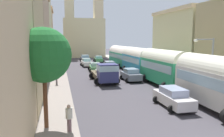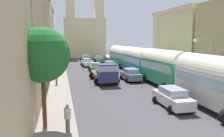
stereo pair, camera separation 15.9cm
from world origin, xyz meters
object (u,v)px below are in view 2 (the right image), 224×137
object	(u,v)px
parked_bus_2	(137,59)
car_6	(99,59)
car_4	(131,75)
pedestrian_1	(56,77)
cargo_truck_0	(105,73)
car_1	(87,63)
parked_bus_3	(122,55)
car_5	(110,65)
parked_bus_0	(216,80)
pedestrian_2	(68,117)
car_3	(172,98)
car_2	(86,59)
parked_bus_1	(164,66)
streetlamp_near	(208,62)
car_0	(95,67)

from	to	relation	value
parked_bus_2	car_6	world-z (taller)	parked_bus_2
parked_bus_2	car_4	world-z (taller)	parked_bus_2
pedestrian_1	cargo_truck_0	bearing A→B (deg)	1.82
cargo_truck_0	car_1	world-z (taller)	cargo_truck_0
pedestrian_1	car_6	bearing A→B (deg)	69.21
parked_bus_3	car_6	distance (m)	9.56
car_5	pedestrian_1	world-z (taller)	pedestrian_1
parked_bus_0	pedestrian_1	xyz separation A→B (m)	(-12.01, 12.13, -1.30)
parked_bus_0	pedestrian_2	xyz separation A→B (m)	(-11.17, -1.76, -1.37)
car_6	parked_bus_3	bearing A→B (deg)	-71.74
car_3	car_5	xyz separation A→B (m)	(-0.36, 21.98, -0.05)
parked_bus_2	car_1	xyz separation A→B (m)	(-6.56, 10.77, -1.47)
car_3	car_2	bearing A→B (deg)	94.97
car_2	parked_bus_3	bearing A→B (deg)	-59.04
parked_bus_1	car_4	bearing A→B (deg)	124.67
parked_bus_0	parked_bus_3	world-z (taller)	parked_bus_0
car_5	car_6	size ratio (longest dim) A/B	1.15
car_4	car_6	size ratio (longest dim) A/B	1.00
streetlamp_near	pedestrian_2	bearing A→B (deg)	-158.80
car_3	streetlamp_near	size ratio (longest dim) A/B	0.79
car_1	car_4	world-z (taller)	car_4
parked_bus_2	car_5	size ratio (longest dim) A/B	1.96
parked_bus_1	car_0	size ratio (longest dim) A/B	1.99
parked_bus_2	pedestrian_2	size ratio (longest dim) A/B	4.74
pedestrian_1	car_5	bearing A→B (deg)	52.02
cargo_truck_0	car_4	world-z (taller)	cargo_truck_0
car_1	car_0	bearing A→B (deg)	-84.03
streetlamp_near	car_5	bearing A→B (deg)	103.15
cargo_truck_0	streetlamp_near	size ratio (longest dim) A/B	1.27
car_3	car_4	size ratio (longest dim) A/B	1.19
car_4	streetlamp_near	xyz separation A→B (m)	(4.23, -9.68, 2.60)
parked_bus_0	pedestrian_2	bearing A→B (deg)	-171.07
car_1	car_3	bearing A→B (deg)	-82.20
car_1	parked_bus_0	bearing A→B (deg)	-77.16
car_3	streetlamp_near	bearing A→B (deg)	21.37
car_0	car_2	distance (m)	14.64
pedestrian_2	streetlamp_near	distance (m)	13.86
parked_bus_0	car_3	distance (m)	3.54
parked_bus_1	parked_bus_0	bearing A→B (deg)	-90.00
pedestrian_2	parked_bus_2	bearing A→B (deg)	60.53
car_0	car_3	distance (m)	20.95
car_0	car_2	size ratio (longest dim) A/B	0.96
parked_bus_0	parked_bus_2	bearing A→B (deg)	90.00
car_4	streetlamp_near	distance (m)	10.88
parked_bus_1	car_2	bearing A→B (deg)	101.96
parked_bus_3	car_1	distance (m)	6.93
car_4	cargo_truck_0	bearing A→B (deg)	-171.30
parked_bus_1	parked_bus_2	bearing A→B (deg)	90.00
parked_bus_0	car_0	xyz separation A→B (m)	(-5.87, 22.19, -1.61)
car_3	car_6	world-z (taller)	car_3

